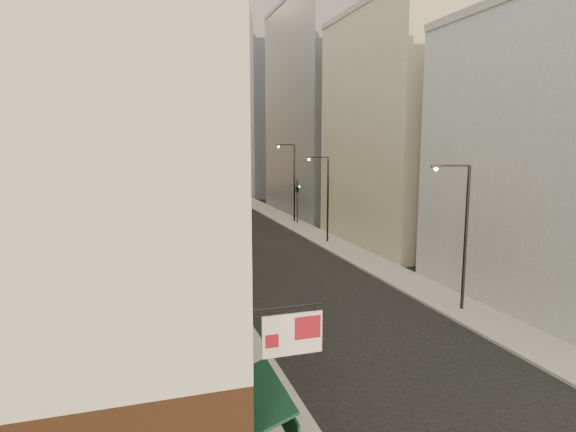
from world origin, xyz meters
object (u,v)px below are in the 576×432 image
at_px(streetlamp_mid, 326,194).
at_px(clock_tower, 180,100).
at_px(traffic_light_left, 174,199).
at_px(streetlamp_near, 462,229).
at_px(white_tower, 250,89).
at_px(streetlamp_far, 293,178).
at_px(traffic_light_right, 297,191).

bearing_deg(streetlamp_mid, clock_tower, 115.68).
distance_m(streetlamp_mid, traffic_light_left, 14.90).
bearing_deg(traffic_light_left, streetlamp_near, 114.50).
xyz_separation_m(clock_tower, white_tower, (11.00, -14.00, 0.97)).
xyz_separation_m(streetlamp_mid, traffic_light_left, (-12.76, 7.65, -0.84)).
xyz_separation_m(streetlamp_far, traffic_light_right, (0.19, -1.13, -1.31)).
relative_size(white_tower, traffic_light_right, 8.30).
distance_m(clock_tower, traffic_light_right, 51.97).
bearing_deg(clock_tower, traffic_light_left, -96.21).
height_order(clock_tower, streetlamp_mid, clock_tower).
bearing_deg(streetlamp_far, clock_tower, 91.77).
relative_size(clock_tower, white_tower, 1.08).
xyz_separation_m(clock_tower, traffic_light_right, (7.97, -49.45, -13.87)).
xyz_separation_m(streetlamp_mid, streetlamp_far, (0.73, 11.81, 0.61)).
height_order(traffic_light_left, traffic_light_right, same).
bearing_deg(streetlamp_near, traffic_light_left, 131.99).
bearing_deg(streetlamp_near, clock_tower, 111.36).
distance_m(clock_tower, white_tower, 17.83).
bearing_deg(traffic_light_left, clock_tower, -97.49).
bearing_deg(streetlamp_far, streetlamp_mid, -100.90).
xyz_separation_m(streetlamp_far, traffic_light_left, (-13.49, -4.15, -1.45)).
relative_size(streetlamp_mid, streetlamp_far, 0.88).
bearing_deg(traffic_light_right, streetlamp_far, -74.18).
relative_size(white_tower, streetlamp_mid, 5.31).
bearing_deg(white_tower, traffic_light_left, -113.47).
distance_m(streetlamp_near, streetlamp_far, 30.77).
distance_m(traffic_light_left, traffic_light_right, 14.01).
bearing_deg(streetlamp_far, streetlamp_near, -98.56).
bearing_deg(white_tower, clock_tower, 128.16).
relative_size(clock_tower, streetlamp_far, 5.05).
bearing_deg(traffic_light_right, traffic_light_left, 18.64).
height_order(streetlamp_far, traffic_light_right, streetlamp_far).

